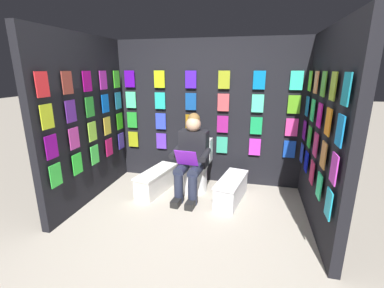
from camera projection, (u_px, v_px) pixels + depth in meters
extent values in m
plane|color=#B2A899|center=(172.00, 253.00, 2.66)|extent=(30.00, 30.00, 0.00)
cube|color=black|center=(208.00, 113.00, 4.16)|extent=(2.98, 0.10, 2.22)
cube|color=#9EA818|center=(133.00, 139.00, 4.49)|extent=(0.17, 0.01, 0.26)
cube|color=#5E32C6|center=(161.00, 141.00, 4.38)|extent=(0.17, 0.01, 0.26)
cube|color=purple|center=(191.00, 143.00, 4.27)|extent=(0.17, 0.01, 0.26)
cube|color=#35AC87|center=(222.00, 145.00, 4.15)|extent=(0.17, 0.01, 0.26)
cube|color=#CD31C6|center=(255.00, 147.00, 4.04)|extent=(0.17, 0.01, 0.26)
cube|color=#1644B2|center=(289.00, 149.00, 3.93)|extent=(0.17, 0.01, 0.26)
cube|color=green|center=(132.00, 120.00, 4.40)|extent=(0.17, 0.01, 0.26)
cube|color=blue|center=(161.00, 121.00, 4.29)|extent=(0.17, 0.01, 0.26)
cube|color=#A36F14|center=(191.00, 123.00, 4.18)|extent=(0.17, 0.01, 0.26)
cube|color=#A11E80|center=(223.00, 124.00, 4.06)|extent=(0.17, 0.01, 0.26)
cube|color=#18A556|center=(256.00, 126.00, 3.95)|extent=(0.17, 0.01, 0.26)
cube|color=#E33992|center=(292.00, 127.00, 3.84)|extent=(0.17, 0.01, 0.26)
cube|color=#4FF19F|center=(131.00, 100.00, 4.31)|extent=(0.17, 0.01, 0.26)
cube|color=#23C0B1|center=(160.00, 101.00, 4.20)|extent=(0.17, 0.01, 0.26)
cube|color=#134A9A|center=(191.00, 102.00, 4.09)|extent=(0.17, 0.01, 0.26)
cube|color=#DB4C52|center=(223.00, 102.00, 3.97)|extent=(0.17, 0.01, 0.26)
cube|color=#4EE8B1|center=(258.00, 103.00, 3.86)|extent=(0.17, 0.01, 0.26)
cube|color=#59A61F|center=(294.00, 104.00, 3.75)|extent=(0.17, 0.01, 0.26)
cube|color=#530BAE|center=(130.00, 79.00, 4.22)|extent=(0.17, 0.01, 0.26)
cube|color=#C7E418|center=(159.00, 79.00, 4.11)|extent=(0.17, 0.01, 0.26)
cube|color=#4519DA|center=(191.00, 79.00, 4.00)|extent=(0.17, 0.01, 0.26)
cube|color=#9AA520|center=(224.00, 80.00, 3.88)|extent=(0.17, 0.01, 0.26)
cube|color=#0A77C3|center=(259.00, 80.00, 3.77)|extent=(0.17, 0.01, 0.26)
cube|color=#32DEB6|center=(297.00, 80.00, 3.66)|extent=(0.17, 0.01, 0.26)
cube|color=black|center=(326.00, 132.00, 2.90)|extent=(0.10, 1.88, 2.22)
cube|color=blue|center=(302.00, 153.00, 3.76)|extent=(0.01, 0.17, 0.26)
cube|color=#0913B2|center=(306.00, 162.00, 3.41)|extent=(0.01, 0.17, 0.26)
cube|color=#C02859|center=(312.00, 172.00, 3.05)|extent=(0.01, 0.17, 0.26)
cube|color=#2BE68F|center=(319.00, 186.00, 2.69)|extent=(0.01, 0.17, 0.26)
cube|color=#1EAFCD|center=(328.00, 204.00, 2.34)|extent=(0.01, 0.17, 0.26)
cube|color=#62148E|center=(304.00, 130.00, 3.67)|extent=(0.01, 0.17, 0.26)
cube|color=green|center=(309.00, 137.00, 3.32)|extent=(0.01, 0.17, 0.26)
cube|color=#B82A66|center=(316.00, 145.00, 2.96)|extent=(0.01, 0.17, 0.26)
cube|color=#C8853C|center=(323.00, 155.00, 2.60)|extent=(0.01, 0.17, 0.26)
cube|color=#D039C7|center=(334.00, 169.00, 2.25)|extent=(0.01, 0.17, 0.26)
cube|color=#166AB9|center=(307.00, 106.00, 3.58)|extent=(0.01, 0.17, 0.26)
cube|color=#29D471|center=(313.00, 110.00, 3.23)|extent=(0.01, 0.17, 0.26)
cube|color=#BA1193|center=(319.00, 115.00, 2.87)|extent=(0.01, 0.17, 0.26)
cube|color=orange|center=(328.00, 122.00, 2.51)|extent=(0.01, 0.17, 0.26)
cube|color=#1480CE|center=(340.00, 131.00, 2.16)|extent=(0.01, 0.17, 0.26)
cube|color=#75D729|center=(310.00, 81.00, 3.49)|extent=(0.01, 0.17, 0.26)
cube|color=#E9834B|center=(316.00, 82.00, 3.14)|extent=(0.01, 0.17, 0.26)
cube|color=#50992D|center=(324.00, 84.00, 2.78)|extent=(0.01, 0.17, 0.26)
cube|color=#8CA428|center=(333.00, 86.00, 2.42)|extent=(0.01, 0.17, 0.26)
cube|color=teal|center=(346.00, 89.00, 2.07)|extent=(0.01, 0.17, 0.26)
cube|color=black|center=(86.00, 121.00, 3.57)|extent=(0.10, 1.88, 2.22)
cube|color=green|center=(56.00, 175.00, 2.96)|extent=(0.01, 0.17, 0.26)
cube|color=#32DF3A|center=(77.00, 164.00, 3.32)|extent=(0.01, 0.17, 0.26)
cube|color=#4AE753|center=(95.00, 155.00, 3.68)|extent=(0.01, 0.17, 0.26)
cube|color=#CE1A63|center=(109.00, 147.00, 4.03)|extent=(0.01, 0.17, 0.26)
cube|color=#3E2BA9|center=(121.00, 141.00, 4.39)|extent=(0.01, 0.17, 0.26)
cube|color=#850D92|center=(52.00, 147.00, 2.87)|extent=(0.01, 0.17, 0.26)
cube|color=#CA3EA1|center=(74.00, 138.00, 3.23)|extent=(0.01, 0.17, 0.26)
cube|color=#A2EB43|center=(92.00, 132.00, 3.59)|extent=(0.01, 0.17, 0.26)
cube|color=yellow|center=(107.00, 126.00, 3.94)|extent=(0.01, 0.17, 0.26)
cube|color=#32A316|center=(120.00, 121.00, 4.30)|extent=(0.01, 0.17, 0.26)
cube|color=#CEE427|center=(47.00, 117.00, 2.78)|extent=(0.01, 0.17, 0.26)
cube|color=#5B2692|center=(71.00, 111.00, 3.14)|extent=(0.01, 0.17, 0.26)
cube|color=green|center=(90.00, 107.00, 3.50)|extent=(0.01, 0.17, 0.26)
cube|color=blue|center=(105.00, 104.00, 3.85)|extent=(0.01, 0.17, 0.26)
cube|color=teal|center=(118.00, 101.00, 4.21)|extent=(0.01, 0.17, 0.26)
cube|color=red|center=(42.00, 84.00, 2.69)|extent=(0.01, 0.17, 0.26)
cube|color=#943B2F|center=(67.00, 83.00, 3.05)|extent=(0.01, 0.17, 0.26)
cube|color=#A00C7C|center=(87.00, 81.00, 3.41)|extent=(0.01, 0.17, 0.26)
cube|color=#BD2BB3|center=(103.00, 80.00, 3.76)|extent=(0.01, 0.17, 0.26)
cube|color=#42DC22|center=(117.00, 79.00, 4.12)|extent=(0.01, 0.17, 0.26)
cylinder|color=white|center=(194.00, 179.00, 3.96)|extent=(0.38, 0.38, 0.40)
cylinder|color=white|center=(194.00, 165.00, 3.90)|extent=(0.41, 0.41, 0.02)
cube|color=white|center=(199.00, 149.00, 4.10)|extent=(0.39, 0.21, 0.36)
cylinder|color=white|center=(198.00, 151.00, 4.01)|extent=(0.39, 0.10, 0.39)
cube|color=black|center=(194.00, 148.00, 3.80)|extent=(0.42, 0.25, 0.52)
sphere|color=tan|center=(193.00, 124.00, 3.68)|extent=(0.21, 0.21, 0.21)
sphere|color=olive|center=(194.00, 119.00, 3.69)|extent=(0.17, 0.17, 0.17)
cylinder|color=#23283D|center=(196.00, 170.00, 3.66)|extent=(0.18, 0.41, 0.15)
cylinder|color=#23283D|center=(183.00, 168.00, 3.71)|extent=(0.18, 0.41, 0.15)
cylinder|color=#23283D|center=(193.00, 190.00, 3.55)|extent=(0.12, 0.12, 0.42)
cylinder|color=#23283D|center=(179.00, 188.00, 3.61)|extent=(0.12, 0.12, 0.42)
cube|color=black|center=(191.00, 203.00, 3.54)|extent=(0.13, 0.27, 0.09)
cube|color=black|center=(177.00, 201.00, 3.60)|extent=(0.13, 0.27, 0.09)
cylinder|color=black|center=(205.00, 155.00, 3.58)|extent=(0.11, 0.31, 0.13)
cylinder|color=black|center=(175.00, 152.00, 3.71)|extent=(0.11, 0.31, 0.13)
cube|color=#8E25E3|center=(186.00, 158.00, 3.50)|extent=(0.31, 0.15, 0.23)
cube|color=silver|center=(231.00, 190.00, 3.69)|extent=(0.41, 0.80, 0.30)
cube|color=white|center=(232.00, 179.00, 3.64)|extent=(0.43, 0.84, 0.03)
cube|color=white|center=(157.00, 182.00, 3.98)|extent=(0.42, 0.83, 0.30)
cube|color=white|center=(156.00, 171.00, 3.93)|extent=(0.44, 0.86, 0.03)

